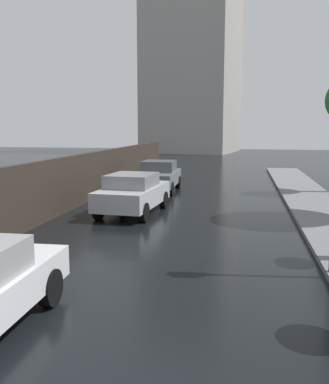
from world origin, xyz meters
The scene contains 3 objects.
car_silver_near_kerb centered at (-1.71, 12.39, 0.77)m, with size 2.09×4.07×1.47m.
car_grey_far_ahead centered at (-1.85, 18.01, 0.76)m, with size 1.85×3.82×1.50m.
distant_tower centered at (-4.19, 51.75, 12.53)m, with size 12.03×11.89×25.06m.
Camera 1 is at (2.20, -2.60, 3.15)m, focal length 40.07 mm.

